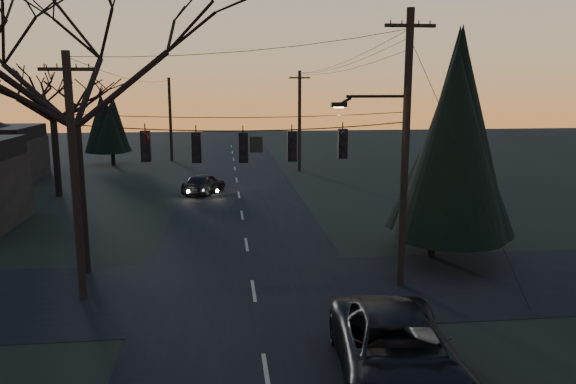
{
  "coord_description": "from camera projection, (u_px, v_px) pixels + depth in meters",
  "views": [
    {
      "loc": [
        -0.99,
        -9.4,
        7.45
      ],
      "look_at": [
        1.12,
        8.73,
        3.91
      ],
      "focal_mm": 35.0,
      "sensor_mm": 36.0,
      "label": 1
    }
  ],
  "objects": [
    {
      "name": "utility_pole_left",
      "position": [
        84.0,
        298.0,
        19.77
      ],
      "size": [
        1.8,
        0.3,
        8.5
      ],
      "primitive_type": null,
      "color": "black",
      "rests_on": "ground"
    },
    {
      "name": "evergreen_right",
      "position": [
        436.0,
        146.0,
        23.57
      ],
      "size": [
        4.87,
        4.87,
        8.57
      ],
      "color": "black",
      "rests_on": "ground"
    },
    {
      "name": "cross_road",
      "position": [
        254.0,
        291.0,
        20.45
      ],
      "size": [
        60.0,
        7.0,
        0.02
      ],
      "primitive_type": "cube",
      "color": "black",
      "rests_on": "ground"
    },
    {
      "name": "suv_near",
      "position": [
        397.0,
        353.0,
        13.91
      ],
      "size": [
        3.46,
        6.51,
        1.74
      ],
      "primitive_type": "imported",
      "rotation": [
        0.0,
        0.0,
        -0.09
      ],
      "color": "black",
      "rests_on": "ground"
    },
    {
      "name": "utility_pole_far_l",
      "position": [
        172.0,
        161.0,
        54.87
      ],
      "size": [
        0.3,
        0.3,
        8.0
      ],
      "primitive_type": null,
      "color": "black",
      "rests_on": "ground"
    },
    {
      "name": "main_road",
      "position": [
        243.0,
        224.0,
        30.2
      ],
      "size": [
        8.0,
        120.0,
        0.02
      ],
      "primitive_type": "cube",
      "color": "black",
      "rests_on": "ground"
    },
    {
      "name": "evergreen_dist",
      "position": [
        111.0,
        127.0,
        51.35
      ],
      "size": [
        3.66,
        3.66,
        5.89
      ],
      "color": "black",
      "rests_on": "ground"
    },
    {
      "name": "span_signal_assembly",
      "position": [
        245.0,
        146.0,
        19.41
      ],
      "size": [
        11.5,
        0.44,
        1.5
      ],
      "color": "black",
      "rests_on": "ground"
    },
    {
      "name": "sedan_oncoming_a",
      "position": [
        204.0,
        183.0,
        38.44
      ],
      "size": [
        3.22,
        4.45,
        1.41
      ],
      "primitive_type": "imported",
      "rotation": [
        0.0,
        0.0,
        2.71
      ],
      "color": "black",
      "rests_on": "ground"
    },
    {
      "name": "bare_tree_left",
      "position": [
        71.0,
        66.0,
        21.01
      ],
      "size": [
        9.8,
        9.8,
        11.55
      ],
      "color": "black",
      "rests_on": "ground"
    },
    {
      "name": "utility_pole_far_r",
      "position": [
        299.0,
        171.0,
        48.37
      ],
      "size": [
        1.8,
        0.3,
        8.5
      ],
      "primitive_type": null,
      "color": "black",
      "rests_on": "ground"
    },
    {
      "name": "bare_tree_dist",
      "position": [
        51.0,
        90.0,
        36.32
      ],
      "size": [
        6.64,
        6.64,
        10.02
      ],
      "color": "black",
      "rests_on": "ground"
    },
    {
      "name": "utility_pole_right",
      "position": [
        400.0,
        285.0,
        21.07
      ],
      "size": [
        5.0,
        0.3,
        10.0
      ],
      "primitive_type": null,
      "color": "black",
      "rests_on": "ground"
    }
  ]
}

